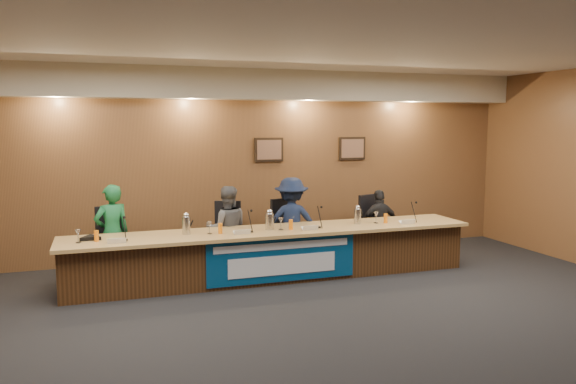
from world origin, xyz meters
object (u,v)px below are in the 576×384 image
at_px(panelist_b, 227,229).
at_px(panelist_c, 291,222).
at_px(carafe_left, 186,226).
at_px(panelist_d, 380,224).
at_px(office_chair_c, 289,236).
at_px(panelist_a, 112,233).
at_px(office_chair_d, 377,230).
at_px(banner, 283,259).
at_px(carafe_mid, 269,222).
at_px(speakerphone, 90,238).
at_px(office_chair_a, 113,248).
at_px(office_chair_b, 226,240).
at_px(carafe_right, 358,216).
at_px(dais_body, 274,255).

bearing_deg(panelist_b, panelist_c, -172.30).
bearing_deg(carafe_left, panelist_d, 9.95).
bearing_deg(office_chair_c, panelist_a, 165.29).
height_order(panelist_d, office_chair_d, panelist_d).
height_order(banner, panelist_a, panelist_a).
height_order(carafe_left, carafe_mid, carafe_left).
relative_size(panelist_b, speakerphone, 4.22).
relative_size(office_chair_c, carafe_mid, 2.01).
distance_m(panelist_d, speakerphone, 4.69).
distance_m(banner, speakerphone, 2.65).
bearing_deg(panelist_c, banner, 78.19).
distance_m(office_chair_a, speakerphone, 0.77).
xyz_separation_m(panelist_d, office_chair_a, (-4.36, 0.10, -0.12)).
bearing_deg(office_chair_b, carafe_left, -114.10).
bearing_deg(office_chair_d, panelist_b, 166.82).
bearing_deg(carafe_left, office_chair_c, 21.27).
height_order(office_chair_c, carafe_right, carafe_right).
xyz_separation_m(office_chair_b, office_chair_c, (1.06, 0.00, 0.00)).
xyz_separation_m(panelist_b, office_chair_a, (-1.71, 0.10, -0.20)).
bearing_deg(office_chair_c, panelist_c, -106.77).
bearing_deg(carafe_mid, panelist_b, 128.74).
height_order(office_chair_b, office_chair_c, same).
xyz_separation_m(panelist_c, panelist_d, (1.59, 0.00, -0.13)).
xyz_separation_m(dais_body, office_chair_b, (-0.58, 0.68, 0.13)).
relative_size(panelist_d, carafe_right, 5.02).
xyz_separation_m(panelist_d, carafe_mid, (-2.15, -0.62, 0.27)).
bearing_deg(office_chair_a, dais_body, -22.23).
relative_size(dais_body, speakerphone, 18.75).
relative_size(banner, office_chair_d, 4.58).
xyz_separation_m(banner, panelist_d, (2.07, 0.99, 0.22)).
height_order(dais_body, panelist_d, panelist_d).
bearing_deg(office_chair_b, office_chair_d, 21.91).
relative_size(office_chair_a, carafe_right, 2.02).
bearing_deg(panelist_a, panelist_d, 160.08).
bearing_deg(panelist_a, office_chair_b, 163.43).
bearing_deg(carafe_left, carafe_mid, -1.58).
distance_m(office_chair_a, carafe_mid, 2.36).
distance_m(panelist_a, speakerphone, 0.62).
bearing_deg(office_chair_d, dais_body, -177.20).
bearing_deg(speakerphone, office_chair_b, 17.90).
xyz_separation_m(office_chair_b, office_chair_d, (2.65, 0.00, 0.00)).
xyz_separation_m(panelist_a, office_chair_b, (1.71, 0.10, -0.24)).
relative_size(panelist_b, panelist_c, 0.93).
height_order(panelist_b, carafe_left, panelist_b).
height_order(office_chair_d, carafe_mid, carafe_mid).
bearing_deg(speakerphone, panelist_a, 62.03).
bearing_deg(office_chair_a, banner, -31.25).
bearing_deg(office_chair_c, dais_body, -141.91).
bearing_deg(panelist_c, panelist_a, 13.85).
xyz_separation_m(panelist_b, office_chair_b, (0.00, 0.10, -0.20)).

